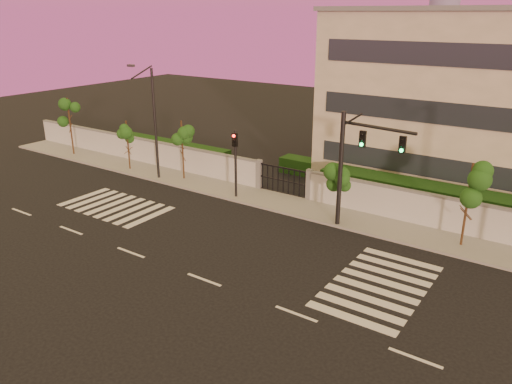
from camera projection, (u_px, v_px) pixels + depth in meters
ground at (204, 280)px, 23.47m from camera, size 120.00×120.00×0.00m
sidewalk at (311, 210)px, 31.60m from camera, size 60.00×3.00×0.15m
perimeter_wall at (324, 189)px, 32.37m from camera, size 60.00×0.36×2.20m
hedge_row at (356, 184)px, 34.01m from camera, size 41.00×4.25×1.80m
road_markings at (226, 243)px, 27.23m from camera, size 57.00×7.62×0.02m
street_tree_a at (69, 113)px, 42.64m from camera, size 1.57×1.25×5.04m
street_tree_b at (127, 134)px, 38.75m from camera, size 1.35×1.08×4.00m
street_tree_c at (182, 137)px, 36.32m from camera, size 1.47×1.17×4.51m
street_tree_d at (340, 179)px, 29.32m from camera, size 1.35×1.07×3.56m
street_tree_e at (470, 186)px, 25.59m from camera, size 1.56×1.24×4.69m
traffic_signal_main at (355, 158)px, 27.47m from camera, size 4.29×0.77×6.80m
traffic_signal_secondary at (235, 156)px, 32.76m from camera, size 0.36×0.35×4.69m
streetlight_west at (153, 119)px, 35.93m from camera, size 0.51×2.07×8.59m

